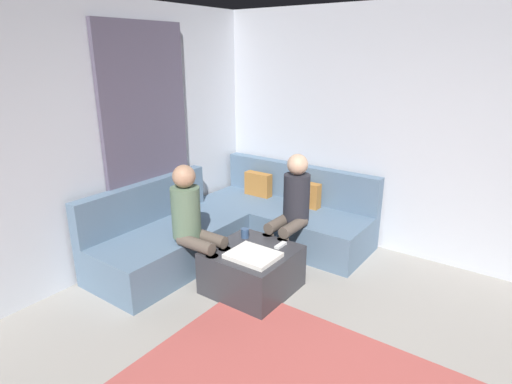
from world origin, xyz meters
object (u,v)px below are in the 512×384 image
Objects in this scene: game_remote at (281,245)px; person_on_couch_back at (292,206)px; ottoman at (252,269)px; coffee_mug at (245,233)px; person_on_couch_side at (194,221)px; sectional_couch at (237,226)px.

person_on_couch_back reaches higher than game_remote.
ottoman is 0.38m from coffee_mug.
game_remote is at bearing 50.71° from ottoman.
person_on_couch_back is (0.24, 0.50, 0.19)m from coffee_mug.
ottoman is 0.36m from game_remote.
person_on_couch_side is at bearing 58.87° from person_on_couch_back.
coffee_mug is 0.58m from person_on_couch_back.
person_on_couch_back reaches higher than coffee_mug.
sectional_couch is 2.12× the size of person_on_couch_side.
ottoman is (0.68, -0.62, -0.07)m from sectional_couch.
person_on_couch_side is at bearing -127.22° from coffee_mug.
person_on_couch_back is (-0.16, 0.46, 0.23)m from game_remote.
game_remote is at bearing 109.38° from person_on_couch_back.
ottoman is at bearing 113.10° from person_on_couch_side.
coffee_mug is 0.08× the size of person_on_couch_back.
ottoman is at bearing 88.44° from person_on_couch_back.
person_on_couch_side is at bearing -147.84° from game_remote.
sectional_couch reaches higher than coffee_mug.
person_on_couch_back is (0.02, 0.68, 0.45)m from ottoman.
game_remote is at bearing 5.71° from coffee_mug.
person_on_couch_back is at bearing 64.47° from coffee_mug.
person_on_couch_side is (-0.71, -0.45, 0.23)m from game_remote.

